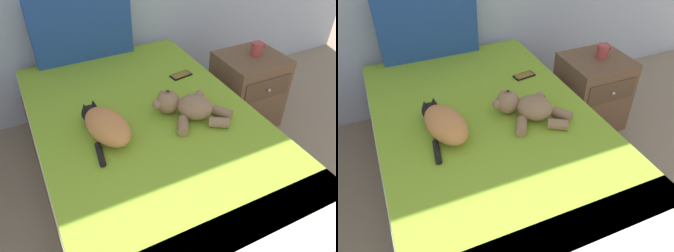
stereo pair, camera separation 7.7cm
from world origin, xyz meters
The scene contains 7 objects.
bed centered at (1.22, 2.91, 0.26)m, with size 1.28×2.05×0.52m.
patterned_cushion centered at (1.12, 3.86, 0.76)m, with size 0.72×0.10×0.48m.
cat centered at (0.97, 2.92, 0.60)m, with size 0.26×0.44×0.15m.
teddy_bear centered at (1.44, 2.89, 0.59)m, with size 0.41×0.41×0.15m.
cell_phone centered at (1.63, 3.31, 0.53)m, with size 0.16×0.09×0.01m.
nightstand centered at (2.19, 3.25, 0.29)m, with size 0.46×0.45×0.57m.
mug centered at (2.23, 3.26, 0.62)m, with size 0.12×0.08×0.09m.
Camera 1 is at (0.66, 1.56, 1.67)m, focal length 35.18 mm.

